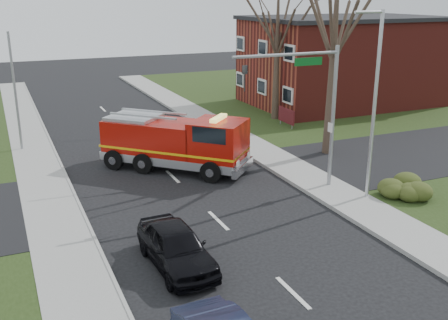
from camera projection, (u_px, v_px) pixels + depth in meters
name	position (u px, v px, depth m)	size (l,w,h in m)	color
ground	(218.00, 221.00, 21.77)	(120.00, 120.00, 0.00)	black
sidewalk_right	(342.00, 197.00, 24.12)	(2.40, 80.00, 0.15)	gray
sidewalk_left	(64.00, 247.00, 19.37)	(2.40, 80.00, 0.15)	gray
brick_building	(343.00, 61.00, 43.63)	(15.40, 10.40, 7.25)	maroon
health_center_sign	(286.00, 116.00, 36.42)	(0.12, 2.00, 1.40)	#501218
hedge_corner	(406.00, 185.00, 24.17)	(2.80, 2.00, 0.90)	#2E3914
bare_tree_near	(335.00, 24.00, 28.38)	(6.00, 6.00, 12.00)	#32271D
bare_tree_far	(278.00, 31.00, 37.09)	(5.25, 5.25, 10.50)	#32271D
traffic_signal_mast	(311.00, 94.00, 23.64)	(5.29, 0.18, 6.80)	gray
streetlight_pole	(374.00, 102.00, 22.68)	(1.48, 0.16, 8.40)	#B7BABF
utility_pole_far	(15.00, 93.00, 30.30)	(0.14, 0.14, 7.00)	gray
fire_engine	(176.00, 144.00, 27.77)	(7.27, 7.25, 3.09)	#9A0F07
parked_car_maroon	(176.00, 246.00, 17.95)	(1.76, 4.39, 1.49)	black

